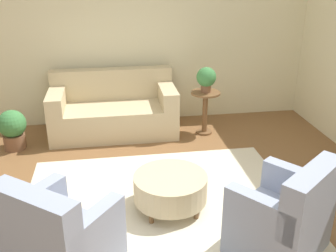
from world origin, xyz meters
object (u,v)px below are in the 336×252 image
at_px(couch, 114,111).
at_px(potted_plant_floor, 13,128).
at_px(potted_plant_on_side_table, 206,78).
at_px(armchair_right, 285,218).
at_px(side_table, 205,106).
at_px(armchair_left, 59,241).
at_px(ottoman_table, 170,187).

bearing_deg(couch, potted_plant_floor, -165.50).
bearing_deg(potted_plant_on_side_table, potted_plant_floor, -177.66).
bearing_deg(armchair_right, potted_plant_floor, 137.25).
height_order(couch, potted_plant_floor, couch).
height_order(potted_plant_on_side_table, potted_plant_floor, potted_plant_on_side_table).
xyz_separation_m(couch, potted_plant_floor, (-1.46, -0.38, -0.03)).
bearing_deg(side_table, armchair_left, -124.78).
xyz_separation_m(armchair_right, potted_plant_floor, (-2.93, 2.71, -0.05)).
relative_size(armchair_left, armchair_right, 1.00).
bearing_deg(armchair_right, ottoman_table, 137.11).
bearing_deg(ottoman_table, potted_plant_on_side_table, 66.15).
xyz_separation_m(armchair_left, ottoman_table, (1.09, 0.86, -0.11)).
distance_m(ottoman_table, potted_plant_floor, 2.73).
bearing_deg(ottoman_table, couch, 103.79).
height_order(armchair_right, side_table, armchair_right).
relative_size(ottoman_table, side_table, 1.17).
height_order(ottoman_table, potted_plant_on_side_table, potted_plant_on_side_table).
bearing_deg(side_table, couch, 169.60).
bearing_deg(ottoman_table, potted_plant_floor, 137.31).
distance_m(side_table, potted_plant_floor, 2.88).
bearing_deg(potted_plant_floor, armchair_right, -42.75).
bearing_deg(side_table, ottoman_table, -113.85).
relative_size(armchair_left, potted_plant_floor, 1.82).
xyz_separation_m(armchair_right, side_table, (-0.05, 2.83, 0.08)).
relative_size(ottoman_table, potted_plant_floor, 1.36).
distance_m(armchair_left, armchair_right, 2.02).
xyz_separation_m(couch, armchair_right, (1.47, -3.09, 0.02)).
relative_size(couch, potted_plant_floor, 3.28).
distance_m(couch, potted_plant_floor, 1.51).
bearing_deg(potted_plant_floor, couch, 14.50).
bearing_deg(potted_plant_on_side_table, armchair_left, -124.78).
xyz_separation_m(couch, side_table, (1.42, -0.26, 0.10)).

